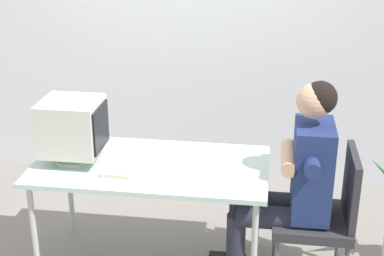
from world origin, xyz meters
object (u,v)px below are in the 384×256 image
at_px(crt_monitor, 73,127).
at_px(office_chair, 324,212).
at_px(desk, 151,172).
at_px(person_seated, 293,178).
at_px(keyboard, 125,160).

distance_m(crt_monitor, office_chair, 1.59).
bearing_deg(crt_monitor, desk, 2.18).
xyz_separation_m(desk, crt_monitor, (-0.47, -0.02, 0.27)).
xyz_separation_m(crt_monitor, office_chair, (1.52, 0.00, -0.46)).
bearing_deg(desk, crt_monitor, -177.82).
bearing_deg(desk, person_seated, -1.15).
height_order(desk, office_chair, office_chair).
relative_size(office_chair, person_seated, 0.68).
height_order(keyboard, office_chair, office_chair).
relative_size(crt_monitor, person_seated, 0.30).
height_order(crt_monitor, person_seated, person_seated).
relative_size(desk, crt_monitor, 3.66).
distance_m(desk, keyboard, 0.18).
relative_size(keyboard, person_seated, 0.34).
xyz_separation_m(desk, keyboard, (-0.16, -0.01, 0.07)).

